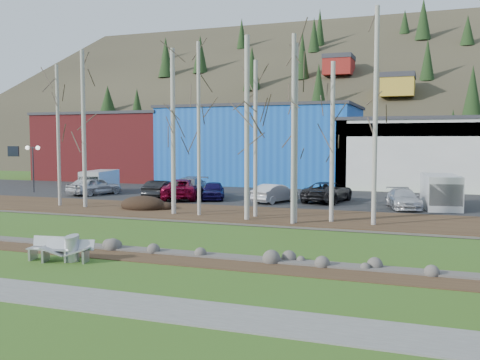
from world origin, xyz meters
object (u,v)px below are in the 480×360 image
at_px(car_0, 96,186).
at_px(car_8, 159,189).
at_px(car_1, 162,189).
at_px(car_2, 182,189).
at_px(car_7, 403,199).
at_px(seagull, 75,247).
at_px(street_lamp, 33,156).
at_px(car_6, 328,192).
at_px(car_4, 213,191).
at_px(bench_intact, 52,249).
at_px(van_grey, 99,182).
at_px(van_white, 441,192).
at_px(car_9, 92,186).
at_px(bench_damaged, 67,251).
at_px(litter_bin, 72,249).
at_px(car_3, 187,188).
at_px(car_5, 275,193).

bearing_deg(car_0, car_8, -156.33).
height_order(car_1, car_2, car_2).
bearing_deg(car_7, seagull, -137.52).
distance_m(street_lamp, car_6, 25.63).
relative_size(car_4, car_8, 1.01).
xyz_separation_m(car_0, car_1, (5.92, 0.37, -0.07)).
height_order(bench_intact, car_1, car_1).
xyz_separation_m(car_6, van_grey, (-19.79, -0.07, 0.21)).
xyz_separation_m(street_lamp, car_4, (16.93, 0.10, -2.50)).
bearing_deg(van_white, bench_intact, -131.60).
relative_size(car_0, van_white, 0.81).
xyz_separation_m(car_8, car_9, (-6.15, -0.37, 0.07)).
xyz_separation_m(car_4, van_grey, (-11.24, 1.35, 0.27)).
bearing_deg(car_6, bench_damaged, 84.04).
bearing_deg(car_4, bench_intact, -104.80).
bearing_deg(bench_damaged, van_white, 41.87).
bearing_deg(car_6, car_8, 13.95).
height_order(car_2, car_6, car_2).
xyz_separation_m(car_1, van_white, (20.92, -0.02, 0.45)).
height_order(car_7, van_white, van_white).
bearing_deg(car_6, car_9, 13.50).
relative_size(car_0, car_1, 1.08).
xyz_separation_m(car_0, van_white, (26.84, 0.35, 0.38)).
bearing_deg(car_9, car_8, -156.60).
relative_size(litter_bin, street_lamp, 0.23).
relative_size(car_4, van_white, 0.76).
xyz_separation_m(bench_intact, car_2, (-4.26, 20.21, 0.45)).
bearing_deg(car_8, car_0, -1.35).
relative_size(car_0, car_7, 0.96).
bearing_deg(bench_damaged, seagull, 103.64).
bearing_deg(van_grey, bench_intact, -69.41).
xyz_separation_m(car_4, car_8, (-4.80, 0.28, -0.03)).
bearing_deg(car_2, van_white, 163.94).
bearing_deg(street_lamp, car_0, 4.10).
bearing_deg(car_4, car_3, 156.54).
distance_m(car_4, car_5, 5.00).
bearing_deg(car_0, van_white, -159.26).
height_order(car_2, car_4, car_2).
height_order(litter_bin, car_3, car_3).
xyz_separation_m(street_lamp, car_1, (12.34, 0.38, -2.53)).
bearing_deg(street_lamp, car_4, 4.29).
xyz_separation_m(bench_damaged, van_grey, (-13.82, 22.09, 0.67)).
bearing_deg(car_0, car_1, -156.47).
bearing_deg(car_7, bench_damaged, -133.34).
bearing_deg(bench_damaged, bench_intact, 163.39).
relative_size(car_0, van_grey, 0.93).
xyz_separation_m(seagull, car_3, (-3.93, 19.21, 0.75)).
height_order(car_4, car_8, car_4).
height_order(car_9, van_white, van_white).
distance_m(bench_intact, car_8, 22.03).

